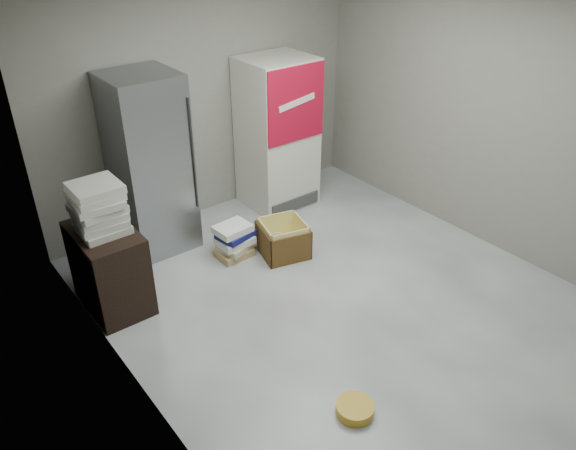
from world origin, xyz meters
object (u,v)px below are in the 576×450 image
at_px(wood_shelf, 110,268).
at_px(cardboard_box, 283,241).
at_px(steel_fridge, 150,165).
at_px(coke_cooler, 277,133).
at_px(phonebook_stack_main, 235,241).

bearing_deg(wood_shelf, cardboard_box, -9.29).
bearing_deg(steel_fridge, coke_cooler, -0.18).
xyz_separation_m(steel_fridge, wood_shelf, (-0.83, -0.73, -0.55)).
bearing_deg(phonebook_stack_main, wood_shelf, 171.95).
height_order(coke_cooler, cardboard_box, coke_cooler).
height_order(wood_shelf, phonebook_stack_main, wood_shelf).
bearing_deg(cardboard_box, wood_shelf, -174.67).
relative_size(coke_cooler, phonebook_stack_main, 4.15).
relative_size(coke_cooler, wood_shelf, 2.25).
xyz_separation_m(phonebook_stack_main, cardboard_box, (0.43, -0.29, -0.03)).
distance_m(steel_fridge, wood_shelf, 1.23).
bearing_deg(phonebook_stack_main, cardboard_box, -41.73).
relative_size(wood_shelf, phonebook_stack_main, 1.84).
height_order(coke_cooler, phonebook_stack_main, coke_cooler).
relative_size(steel_fridge, wood_shelf, 2.37).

